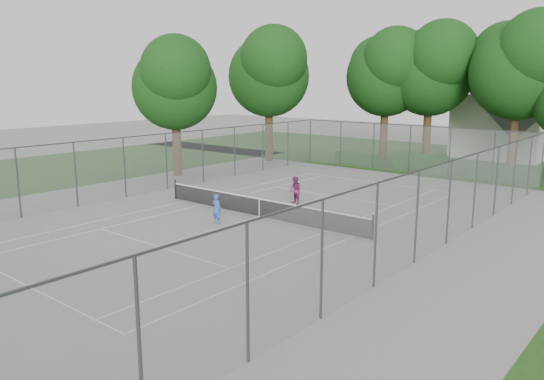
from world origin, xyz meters
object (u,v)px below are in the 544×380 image
Objects in this scene: woman_player at (295,190)px; house at (502,116)px; tennis_net at (259,207)px; girl_player at (217,209)px.

house is at bearing 102.07° from woman_player.
house is (2.75, 29.40, 3.18)m from tennis_net.
house is 5.92× the size of woman_player.
tennis_net is 3.38m from woman_player.
woman_player is (-0.27, 3.36, 0.26)m from tennis_net.
woman_player is (0.45, 5.62, 0.06)m from girl_player.
house reaches higher than woman_player.
tennis_net is 8.32× the size of woman_player.
woman_player is at bearing -94.45° from girl_player.
tennis_net is 29.69m from house.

